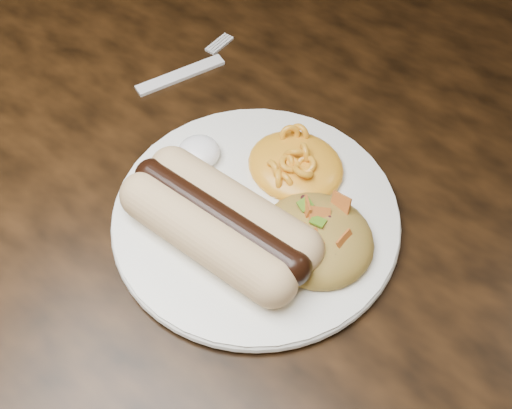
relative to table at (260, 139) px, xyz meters
The scene contains 8 objects.
floor 0.66m from the table, ahead, with size 4.00×4.00×0.00m, color #522A1D.
table is the anchor object (origin of this frame).
plate 0.21m from the table, 54.08° to the right, with size 0.25×0.25×0.01m, color white.
hotdog 0.24m from the table, 62.28° to the right, with size 0.15×0.07×0.04m.
mac_and_cheese 0.18m from the table, 39.16° to the right, with size 0.09×0.08×0.03m, color gold.
sour_cream 0.18m from the table, 78.28° to the right, with size 0.04×0.04×0.02m, color white.
taco_salad 0.25m from the table, 40.54° to the right, with size 0.10×0.09×0.04m.
fork 0.13m from the table, 146.75° to the right, with size 0.02×0.15×0.00m, color white.
Camera 1 is at (0.29, -0.38, 1.19)m, focal length 42.00 mm.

